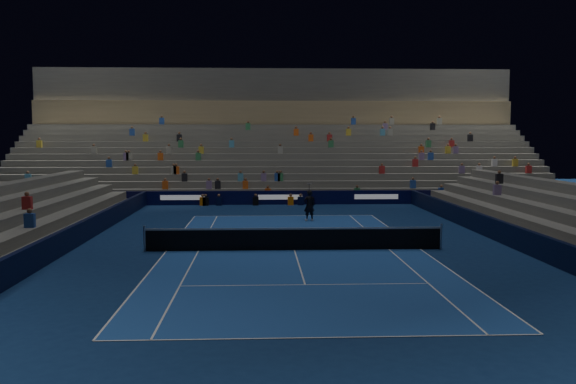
% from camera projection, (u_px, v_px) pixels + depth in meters
% --- Properties ---
extents(ground, '(90.00, 90.00, 0.00)m').
position_uv_depth(ground, '(294.00, 250.00, 27.05)').
color(ground, navy).
rests_on(ground, ground).
extents(court_surface, '(10.97, 23.77, 0.01)m').
position_uv_depth(court_surface, '(294.00, 250.00, 27.05)').
color(court_surface, '#1C489B').
rests_on(court_surface, ground).
extents(sponsor_barrier_far, '(44.00, 0.25, 1.00)m').
position_uv_depth(sponsor_barrier_far, '(280.00, 198.00, 45.42)').
color(sponsor_barrier_far, black).
rests_on(sponsor_barrier_far, ground).
extents(sponsor_barrier_east, '(0.25, 37.00, 1.00)m').
position_uv_depth(sponsor_barrier_east, '(515.00, 237.00, 27.45)').
color(sponsor_barrier_east, black).
rests_on(sponsor_barrier_east, ground).
extents(sponsor_barrier_west, '(0.25, 37.00, 1.00)m').
position_uv_depth(sponsor_barrier_west, '(66.00, 240.00, 26.56)').
color(sponsor_barrier_west, black).
rests_on(sponsor_barrier_west, ground).
extents(grandstand_main, '(44.00, 15.20, 11.20)m').
position_uv_depth(grandstand_main, '(277.00, 154.00, 54.52)').
color(grandstand_main, '#5F5F5B').
rests_on(grandstand_main, ground).
extents(tennis_net, '(12.90, 0.10, 1.10)m').
position_uv_depth(tennis_net, '(294.00, 239.00, 27.01)').
color(tennis_net, '#B2B2B7').
rests_on(tennis_net, ground).
extents(tennis_player, '(0.74, 0.59, 1.79)m').
position_uv_depth(tennis_player, '(309.00, 205.00, 36.56)').
color(tennis_player, black).
rests_on(tennis_player, ground).
extents(broadcast_camera, '(0.52, 0.90, 0.53)m').
position_uv_depth(broadcast_camera, '(311.00, 201.00, 45.06)').
color(broadcast_camera, black).
rests_on(broadcast_camera, ground).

